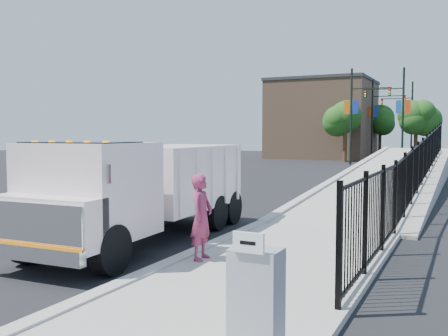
% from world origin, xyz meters
% --- Properties ---
extents(ground, '(120.00, 120.00, 0.00)m').
position_xyz_m(ground, '(0.00, 0.00, 0.00)').
color(ground, black).
rests_on(ground, ground).
extents(sidewalk, '(3.55, 12.00, 0.12)m').
position_xyz_m(sidewalk, '(1.93, -2.00, 0.06)').
color(sidewalk, '#9E998E').
rests_on(sidewalk, ground).
extents(curb, '(0.30, 12.00, 0.16)m').
position_xyz_m(curb, '(0.00, -2.00, 0.08)').
color(curb, '#ADAAA3').
rests_on(curb, ground).
extents(ramp, '(3.95, 24.06, 3.19)m').
position_xyz_m(ramp, '(2.12, 16.00, 0.00)').
color(ramp, '#9E998E').
rests_on(ramp, ground).
extents(iron_fence, '(0.10, 28.00, 1.80)m').
position_xyz_m(iron_fence, '(3.55, 12.00, 0.90)').
color(iron_fence, black).
rests_on(iron_fence, ground).
extents(truck, '(2.66, 7.36, 2.49)m').
position_xyz_m(truck, '(-1.85, 0.73, 1.40)').
color(truck, black).
rests_on(truck, ground).
extents(worker, '(0.45, 0.65, 1.70)m').
position_xyz_m(worker, '(0.44, -0.38, 0.97)').
color(worker, '#8A2A4C').
rests_on(worker, sidewalk).
extents(utility_cabinet, '(0.55, 0.40, 1.25)m').
position_xyz_m(utility_cabinet, '(3.10, -3.98, 0.75)').
color(utility_cabinet, gray).
rests_on(utility_cabinet, sidewalk).
extents(arrow_sign, '(0.35, 0.04, 0.22)m').
position_xyz_m(arrow_sign, '(3.10, -4.20, 1.48)').
color(arrow_sign, white).
rests_on(arrow_sign, utility_cabinet).
extents(debris, '(0.36, 0.36, 0.09)m').
position_xyz_m(debris, '(2.60, -2.35, 0.16)').
color(debris, silver).
rests_on(debris, sidewalk).
extents(light_pole_0, '(3.77, 0.22, 8.00)m').
position_xyz_m(light_pole_0, '(-3.40, 33.16, 4.36)').
color(light_pole_0, black).
rests_on(light_pole_0, ground).
extents(light_pole_1, '(3.78, 0.22, 8.00)m').
position_xyz_m(light_pole_1, '(-0.05, 34.36, 4.36)').
color(light_pole_1, black).
rests_on(light_pole_1, ground).
extents(light_pole_2, '(3.78, 0.22, 8.00)m').
position_xyz_m(light_pole_2, '(-3.32, 42.79, 4.36)').
color(light_pole_2, black).
rests_on(light_pole_2, ground).
extents(light_pole_3, '(3.78, 0.22, 8.00)m').
position_xyz_m(light_pole_3, '(-0.55, 46.67, 4.36)').
color(light_pole_3, black).
rests_on(light_pole_3, ground).
extents(tree_0, '(3.01, 3.01, 5.51)m').
position_xyz_m(tree_0, '(-4.96, 36.73, 3.96)').
color(tree_0, '#382314').
rests_on(tree_0, ground).
extents(tree_1, '(2.73, 2.73, 5.36)m').
position_xyz_m(tree_1, '(0.69, 41.10, 3.95)').
color(tree_1, '#382314').
rests_on(tree_1, ground).
extents(tree_2, '(3.01, 3.01, 5.51)m').
position_xyz_m(tree_2, '(-3.51, 47.23, 3.96)').
color(tree_2, '#382314').
rests_on(tree_2, ground).
extents(building, '(10.00, 10.00, 8.00)m').
position_xyz_m(building, '(-9.00, 44.00, 4.00)').
color(building, '#8C664C').
rests_on(building, ground).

